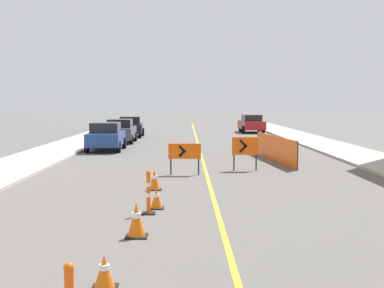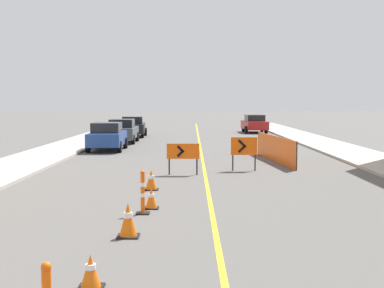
{
  "view_description": "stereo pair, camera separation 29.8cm",
  "coord_description": "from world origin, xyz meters",
  "px_view_note": "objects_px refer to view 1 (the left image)",
  "views": [
    {
      "loc": [
        -0.8,
        1.15,
        2.78
      ],
      "look_at": [
        -0.53,
        23.39,
        1.0
      ],
      "focal_mm": 50.0,
      "sensor_mm": 36.0,
      "label": 1
    },
    {
      "loc": [
        -0.5,
        1.15,
        2.78
      ],
      "look_at": [
        -0.53,
        23.39,
        1.0
      ],
      "focal_mm": 50.0,
      "sensor_mm": 36.0,
      "label": 2
    }
  ],
  "objects_px": {
    "arrow_barricade_primary": "(185,152)",
    "parked_car_curb_mid": "(120,131)",
    "traffic_cone_fourth": "(136,220)",
    "parked_car_curb_far": "(130,127)",
    "traffic_cone_third": "(104,272)",
    "delineator_post_rear": "(148,195)",
    "parked_car_curb_near": "(106,136)",
    "arrow_barricade_secondary": "(245,147)",
    "traffic_cone_fifth": "(157,199)",
    "traffic_cone_farthest": "(154,180)",
    "parked_car_opposite_side": "(251,124)"
  },
  "relations": [
    {
      "from": "traffic_cone_fourth",
      "to": "parked_car_curb_far",
      "type": "distance_m",
      "value": 31.22
    },
    {
      "from": "traffic_cone_third",
      "to": "parked_car_curb_near",
      "type": "bearing_deg",
      "value": 98.36
    },
    {
      "from": "arrow_barricade_secondary",
      "to": "parked_car_curb_mid",
      "type": "xyz_separation_m",
      "value": [
        -6.76,
        14.48,
        -0.14
      ]
    },
    {
      "from": "traffic_cone_third",
      "to": "delineator_post_rear",
      "type": "relative_size",
      "value": 0.48
    },
    {
      "from": "traffic_cone_fourth",
      "to": "parked_car_opposite_side",
      "type": "relative_size",
      "value": 0.16
    },
    {
      "from": "parked_car_curb_near",
      "to": "arrow_barricade_primary",
      "type": "bearing_deg",
      "value": -67.32
    },
    {
      "from": "parked_car_curb_near",
      "to": "parked_car_curb_mid",
      "type": "height_order",
      "value": "same"
    },
    {
      "from": "delineator_post_rear",
      "to": "parked_car_curb_mid",
      "type": "xyz_separation_m",
      "value": [
        -3.46,
        22.73,
        0.34
      ]
    },
    {
      "from": "delineator_post_rear",
      "to": "arrow_barricade_primary",
      "type": "relative_size",
      "value": 0.88
    },
    {
      "from": "delineator_post_rear",
      "to": "traffic_cone_farthest",
      "type": "bearing_deg",
      "value": 91.06
    },
    {
      "from": "parked_car_curb_mid",
      "to": "delineator_post_rear",
      "type": "bearing_deg",
      "value": -81.87
    },
    {
      "from": "traffic_cone_third",
      "to": "parked_car_curb_far",
      "type": "distance_m",
      "value": 34.24
    },
    {
      "from": "traffic_cone_fourth",
      "to": "traffic_cone_fifth",
      "type": "height_order",
      "value": "traffic_cone_fourth"
    },
    {
      "from": "parked_car_curb_far",
      "to": "arrow_barricade_secondary",
      "type": "bearing_deg",
      "value": -75.24
    },
    {
      "from": "traffic_cone_fifth",
      "to": "parked_car_curb_near",
      "type": "xyz_separation_m",
      "value": [
        -3.74,
        16.44,
        0.54
      ]
    },
    {
      "from": "traffic_cone_fifth",
      "to": "parked_car_curb_near",
      "type": "relative_size",
      "value": 0.12
    },
    {
      "from": "arrow_barricade_primary",
      "to": "parked_car_curb_mid",
      "type": "relative_size",
      "value": 0.29
    },
    {
      "from": "arrow_barricade_secondary",
      "to": "parked_car_curb_mid",
      "type": "relative_size",
      "value": 0.31
    },
    {
      "from": "traffic_cone_third",
      "to": "parked_car_opposite_side",
      "type": "distance_m",
      "value": 40.17
    },
    {
      "from": "parked_car_curb_far",
      "to": "parked_car_curb_mid",
      "type": "bearing_deg",
      "value": -93.81
    },
    {
      "from": "arrow_barricade_secondary",
      "to": "parked_car_curb_mid",
      "type": "distance_m",
      "value": 15.98
    },
    {
      "from": "traffic_cone_third",
      "to": "arrow_barricade_primary",
      "type": "distance_m",
      "value": 12.41
    },
    {
      "from": "parked_car_curb_near",
      "to": "traffic_cone_farthest",
      "type": "bearing_deg",
      "value": -76.65
    },
    {
      "from": "traffic_cone_fifth",
      "to": "delineator_post_rear",
      "type": "distance_m",
      "value": 0.7
    },
    {
      "from": "traffic_cone_third",
      "to": "traffic_cone_fourth",
      "type": "distance_m",
      "value": 3.06
    },
    {
      "from": "parked_car_curb_near",
      "to": "parked_car_curb_far",
      "type": "height_order",
      "value": "same"
    },
    {
      "from": "arrow_barricade_primary",
      "to": "parked_car_curb_far",
      "type": "xyz_separation_m",
      "value": [
        -4.29,
        21.75,
        -0.05
      ]
    },
    {
      "from": "arrow_barricade_secondary",
      "to": "parked_car_curb_far",
      "type": "xyz_separation_m",
      "value": [
        -6.71,
        20.53,
        -0.14
      ]
    },
    {
      "from": "traffic_cone_farthest",
      "to": "delineator_post_rear",
      "type": "bearing_deg",
      "value": -88.94
    },
    {
      "from": "traffic_cone_third",
      "to": "parked_car_curb_far",
      "type": "height_order",
      "value": "parked_car_curb_far"
    },
    {
      "from": "traffic_cone_farthest",
      "to": "parked_car_opposite_side",
      "type": "distance_m",
      "value": 31.41
    },
    {
      "from": "traffic_cone_farthest",
      "to": "parked_car_curb_far",
      "type": "xyz_separation_m",
      "value": [
        -3.34,
        25.2,
        0.49
      ]
    },
    {
      "from": "delineator_post_rear",
      "to": "parked_car_opposite_side",
      "type": "distance_m",
      "value": 34.91
    },
    {
      "from": "parked_car_curb_near",
      "to": "delineator_post_rear",
      "type": "bearing_deg",
      "value": -79.41
    },
    {
      "from": "traffic_cone_fourth",
      "to": "arrow_barricade_primary",
      "type": "relative_size",
      "value": 0.58
    },
    {
      "from": "arrow_barricade_primary",
      "to": "arrow_barricade_secondary",
      "type": "relative_size",
      "value": 0.92
    },
    {
      "from": "parked_car_opposite_side",
      "to": "parked_car_curb_near",
      "type": "bearing_deg",
      "value": -124.43
    },
    {
      "from": "arrow_barricade_primary",
      "to": "arrow_barricade_secondary",
      "type": "distance_m",
      "value": 2.71
    },
    {
      "from": "traffic_cone_third",
      "to": "traffic_cone_farthest",
      "type": "relative_size",
      "value": 0.83
    },
    {
      "from": "traffic_cone_fifth",
      "to": "parked_car_opposite_side",
      "type": "height_order",
      "value": "parked_car_opposite_side"
    },
    {
      "from": "traffic_cone_third",
      "to": "delineator_post_rear",
      "type": "distance_m",
      "value": 5.31
    },
    {
      "from": "arrow_barricade_secondary",
      "to": "parked_car_opposite_side",
      "type": "height_order",
      "value": "parked_car_opposite_side"
    },
    {
      "from": "traffic_cone_fourth",
      "to": "parked_car_curb_mid",
      "type": "bearing_deg",
      "value": 97.67
    },
    {
      "from": "traffic_cone_third",
      "to": "parked_car_opposite_side",
      "type": "height_order",
      "value": "parked_car_opposite_side"
    },
    {
      "from": "traffic_cone_farthest",
      "to": "traffic_cone_fifth",
      "type": "bearing_deg",
      "value": -85.57
    },
    {
      "from": "traffic_cone_fifth",
      "to": "traffic_cone_farthest",
      "type": "bearing_deg",
      "value": 94.43
    },
    {
      "from": "traffic_cone_fifth",
      "to": "traffic_cone_farthest",
      "type": "xyz_separation_m",
      "value": [
        -0.23,
        2.94,
        0.05
      ]
    },
    {
      "from": "delineator_post_rear",
      "to": "parked_car_curb_near",
      "type": "relative_size",
      "value": 0.25
    },
    {
      "from": "traffic_cone_farthest",
      "to": "parked_car_curb_far",
      "type": "relative_size",
      "value": 0.14
    },
    {
      "from": "traffic_cone_fourth",
      "to": "delineator_post_rear",
      "type": "bearing_deg",
      "value": 87.62
    }
  ]
}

